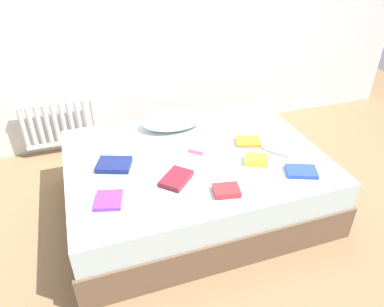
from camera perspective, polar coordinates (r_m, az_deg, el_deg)
The scene contains 14 objects.
ground_plane at distance 3.10m, azimuth 0.30°, elevation -7.96°, with size 8.00×8.00×0.00m, color #93704C.
back_wall at distance 3.70m, azimuth -7.04°, elevation 22.93°, with size 6.00×0.10×2.80m, color silver.
bed at distance 2.94m, azimuth 0.31°, elevation -4.32°, with size 2.00×1.50×0.50m.
radiator at distance 3.81m, azimuth -20.43°, elevation 4.57°, with size 0.72×0.04×0.49m.
pillow at distance 3.15m, azimuth -3.00°, elevation 5.47°, with size 0.56×0.34×0.15m, color white.
textbook_navy at distance 2.71m, azimuth -12.35°, elevation -1.76°, with size 0.24×0.19×0.04m, color navy.
textbook_pink at distance 2.86m, azimuth 1.29°, elevation 0.99°, with size 0.17×0.12×0.03m, color pink.
textbook_yellow at distance 2.73m, azimuth 10.23°, elevation -0.99°, with size 0.17×0.13×0.05m, color yellow.
textbook_blue at distance 2.70m, azimuth 17.08°, elevation -2.76°, with size 0.22×0.15×0.03m, color #2847B7.
textbook_orange at distance 2.97m, azimuth 8.94°, elevation 1.88°, with size 0.20×0.15×0.03m, color orange.
textbook_maroon at distance 2.51m, azimuth -2.52°, elevation -4.03°, with size 0.24×0.16×0.04m, color maroon.
textbook_red at distance 2.41m, azimuth 5.53°, elevation -5.91°, with size 0.17×0.14×0.04m, color red.
textbook_white at distance 2.91m, azimuth 13.90°, elevation 0.81°, with size 0.21×0.12×0.05m, color white.
textbook_purple at distance 2.39m, azimuth -13.16°, elevation -7.29°, with size 0.17×0.19×0.03m, color purple.
Camera 1 is at (-0.77, -2.21, 2.02)m, focal length 33.34 mm.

